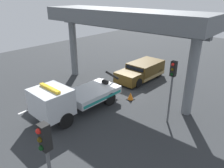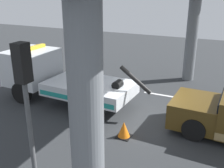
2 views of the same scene
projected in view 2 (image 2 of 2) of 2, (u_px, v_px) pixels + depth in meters
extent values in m
cube|color=#2D3033|center=(153.00, 120.00, 11.06)|extent=(60.00, 40.00, 0.10)
cube|color=silver|center=(169.00, 96.00, 13.38)|extent=(2.60, 0.16, 0.01)
cube|color=silver|center=(69.00, 80.00, 15.79)|extent=(2.60, 0.16, 0.01)
cube|color=silver|center=(90.00, 88.00, 11.88)|extent=(3.92, 2.53, 0.55)
cube|color=silver|center=(32.00, 67.00, 13.12)|extent=(2.13, 2.37, 1.65)
cube|color=black|center=(22.00, 58.00, 13.26)|extent=(0.13, 2.21, 0.66)
cube|color=teal|center=(74.00, 99.00, 10.90)|extent=(3.65, 0.14, 0.20)
cylinder|color=black|center=(136.00, 80.00, 10.69)|extent=(1.42, 0.23, 1.07)
cylinder|color=black|center=(118.00, 85.00, 11.15)|extent=(0.38, 0.46, 0.36)
cube|color=yellow|center=(30.00, 49.00, 12.81)|extent=(0.31, 1.93, 0.16)
cylinder|color=black|center=(22.00, 93.00, 12.50)|extent=(1.01, 0.35, 1.00)
cylinder|color=black|center=(51.00, 80.00, 14.24)|extent=(1.01, 0.35, 1.00)
cylinder|color=black|center=(93.00, 109.00, 10.83)|extent=(1.01, 0.35, 1.00)
cylinder|color=black|center=(115.00, 92.00, 12.56)|extent=(1.01, 0.35, 1.00)
cube|color=#4C3814|center=(196.00, 111.00, 10.19)|extent=(1.80, 2.17, 0.95)
cube|color=black|center=(221.00, 103.00, 9.66)|extent=(0.13, 1.94, 0.59)
cylinder|color=black|center=(194.00, 129.00, 9.42)|extent=(0.85, 0.31, 0.84)
cylinder|color=black|center=(203.00, 109.00, 11.03)|extent=(0.85, 0.31, 0.84)
cylinder|color=slate|center=(87.00, 125.00, 5.00)|extent=(0.66, 0.66, 5.45)
cylinder|color=slate|center=(192.00, 33.00, 14.93)|extent=(0.66, 0.66, 5.45)
cylinder|color=#515456|center=(32.00, 143.00, 6.51)|extent=(0.12, 0.12, 3.15)
cube|color=black|center=(22.00, 63.00, 5.82)|extent=(0.28, 0.32, 0.90)
sphere|color=red|center=(15.00, 49.00, 5.78)|extent=(0.18, 0.18, 0.18)
sphere|color=#3A2D06|center=(17.00, 62.00, 5.88)|extent=(0.18, 0.18, 0.18)
sphere|color=black|center=(18.00, 75.00, 5.98)|extent=(0.18, 0.18, 0.18)
cone|color=orange|center=(124.00, 129.00, 9.64)|extent=(0.46, 0.46, 0.61)
cube|color=black|center=(124.00, 136.00, 9.74)|extent=(0.51, 0.51, 0.03)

